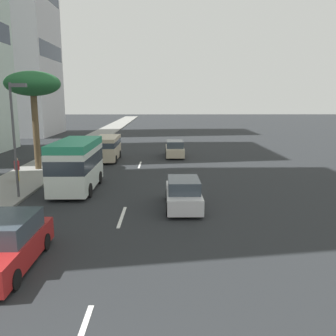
# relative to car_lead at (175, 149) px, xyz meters

# --- Properties ---
(ground_plane) EXTENTS (198.00, 198.00, 0.00)m
(ground_plane) POSITION_rel_car_lead_xyz_m (0.14, 3.21, -0.77)
(ground_plane) COLOR #26282B
(sidewalk_right) EXTENTS (162.00, 3.99, 0.15)m
(sidewalk_right) POSITION_rel_car_lead_xyz_m (0.14, 11.11, -0.69)
(sidewalk_right) COLOR gray
(sidewalk_right) RESTS_ON ground_plane
(lane_stripe_mid) EXTENTS (3.20, 0.16, 0.01)m
(lane_stripe_mid) POSITION_rel_car_lead_xyz_m (-18.66, 3.21, -0.76)
(lane_stripe_mid) COLOR silver
(lane_stripe_mid) RESTS_ON ground_plane
(lane_stripe_far) EXTENTS (3.20, 0.16, 0.01)m
(lane_stripe_far) POSITION_rel_car_lead_xyz_m (-4.51, 3.21, -0.76)
(lane_stripe_far) COLOR silver
(lane_stripe_far) RESTS_ON ground_plane
(car_lead) EXTENTS (4.65, 1.83, 1.62)m
(car_lead) POSITION_rel_car_lead_xyz_m (0.00, 0.00, 0.00)
(car_lead) COLOR beige
(car_lead) RESTS_ON ground_plane
(minibus_second) EXTENTS (6.05, 2.40, 3.14)m
(minibus_second) POSITION_rel_car_lead_xyz_m (-13.29, 6.60, 0.95)
(minibus_second) COLOR silver
(minibus_second) RESTS_ON ground_plane
(van_third) EXTENTS (5.14, 2.13, 2.24)m
(van_third) POSITION_rel_car_lead_xyz_m (-2.13, 6.38, 0.52)
(van_third) COLOR beige
(van_third) RESTS_ON ground_plane
(car_fourth) EXTENTS (4.36, 1.83, 1.60)m
(car_fourth) POSITION_rel_car_lead_xyz_m (-17.18, 0.12, -0.01)
(car_fourth) COLOR silver
(car_fourth) RESTS_ON ground_plane
(car_fifth) EXTENTS (4.73, 1.89, 1.71)m
(car_fifth) POSITION_rel_car_lead_xyz_m (-23.95, 6.53, 0.04)
(car_fifth) COLOR #A51E1E
(car_fifth) RESTS_ON ground_plane
(pedestrian_near_lamp) EXTENTS (0.34, 0.39, 1.62)m
(pedestrian_near_lamp) POSITION_rel_car_lead_xyz_m (-11.41, 11.11, 0.27)
(pedestrian_near_lamp) COLOR gold
(pedestrian_near_lamp) RESTS_ON sidewalk_right
(palm_tree) EXTENTS (4.21, 4.21, 7.64)m
(palm_tree) POSITION_rel_car_lead_xyz_m (-6.88, 11.23, 5.93)
(palm_tree) COLOR brown
(palm_tree) RESTS_ON sidewalk_right
(street_lamp) EXTENTS (0.24, 0.97, 6.41)m
(street_lamp) POSITION_rel_car_lead_xyz_m (-15.39, 9.39, 3.37)
(street_lamp) COLOR #4C4C51
(street_lamp) RESTS_ON sidewalk_right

